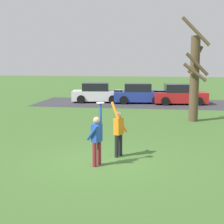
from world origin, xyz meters
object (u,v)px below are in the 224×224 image
object	(u,v)px
person_defender	(119,130)
frisbee_disc	(100,103)
parked_car_white	(97,93)
parked_car_blue	(139,94)
bare_tree_tall	(195,76)
parked_car_red	(180,95)
person_catcher	(97,137)

from	to	relation	value
person_defender	frisbee_disc	size ratio (longest dim) A/B	7.64
parked_car_white	parked_car_blue	world-z (taller)	same
person_defender	bare_tree_tall	xyz separation A→B (m)	(3.26, 7.90, 1.62)
frisbee_disc	parked_car_blue	xyz separation A→B (m)	(0.02, 16.90, -1.37)
parked_car_blue	parked_car_red	distance (m)	3.24
person_catcher	parked_car_blue	distance (m)	17.10
parked_car_blue	bare_tree_tall	world-z (taller)	bare_tree_tall
parked_car_white	parked_car_blue	bearing A→B (deg)	-8.39
person_catcher	parked_car_white	world-z (taller)	person_catcher
parked_car_red	bare_tree_tall	size ratio (longest dim) A/B	0.74
parked_car_blue	person_defender	bearing A→B (deg)	-95.63
parked_car_red	parked_car_blue	bearing A→B (deg)	168.72
person_catcher	frisbee_disc	xyz separation A→B (m)	(0.09, 0.20, 1.11)
frisbee_disc	parked_car_white	xyz separation A→B (m)	(-3.44, 16.97, -1.37)
parked_car_white	bare_tree_tall	xyz separation A→B (m)	(7.16, -8.04, 1.87)
frisbee_disc	parked_car_red	size ratio (longest dim) A/B	0.06
person_catcher	bare_tree_tall	size ratio (longest dim) A/B	0.36
person_catcher	parked_car_blue	xyz separation A→B (m)	(0.12, 17.10, -0.25)
frisbee_disc	parked_car_white	size ratio (longest dim) A/B	0.06
frisbee_disc	parked_car_white	bearing A→B (deg)	101.45
frisbee_disc	parked_car_red	xyz separation A→B (m)	(3.25, 16.67, -1.37)
parked_car_white	parked_car_blue	xyz separation A→B (m)	(3.46, -0.07, 0.00)
person_catcher	bare_tree_tall	world-z (taller)	bare_tree_tall
person_defender	parked_car_red	distance (m)	15.90
frisbee_disc	bare_tree_tall	size ratio (longest dim) A/B	0.05
person_catcher	parked_car_red	bearing A→B (deg)	13.60
person_defender	frisbee_disc	bearing A→B (deg)	-0.00
parked_car_blue	bare_tree_tall	distance (m)	8.99
parked_car_red	bare_tree_tall	xyz separation A→B (m)	(0.47, -7.75, 1.87)
bare_tree_tall	parked_car_blue	bearing A→B (deg)	114.91
person_catcher	parked_car_blue	bearing A→B (deg)	24.43
person_defender	parked_car_white	bearing A→B (deg)	-141.41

